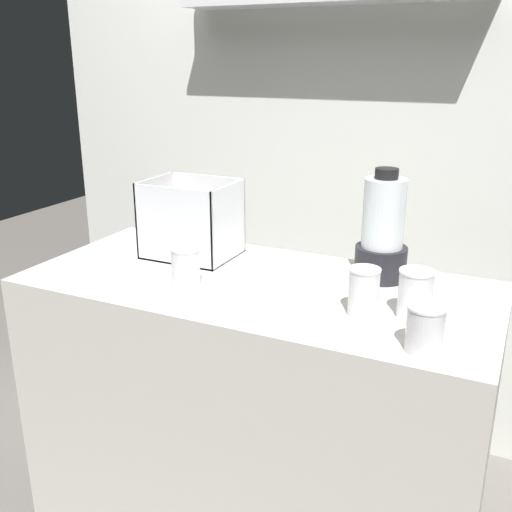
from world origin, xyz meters
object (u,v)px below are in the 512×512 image
(carrot_display_bin, at_px, (192,232))
(juice_cup_beet_right, at_px, (425,331))
(blender_pitcher, at_px, (382,234))
(juice_cup_mango_middle, at_px, (415,296))
(juice_cup_beet_far_left, at_px, (186,270))
(juice_cup_carrot_left, at_px, (364,295))

(carrot_display_bin, height_order, juice_cup_beet_right, carrot_display_bin)
(blender_pitcher, height_order, juice_cup_mango_middle, blender_pitcher)
(blender_pitcher, xyz_separation_m, juice_cup_beet_far_left, (-0.49, -0.31, -0.09))
(juice_cup_beet_right, bearing_deg, carrot_display_bin, 156.21)
(blender_pitcher, distance_m, juice_cup_beet_far_left, 0.59)
(juice_cup_carrot_left, height_order, juice_cup_mango_middle, same)
(blender_pitcher, distance_m, juice_cup_mango_middle, 0.30)
(juice_cup_carrot_left, bearing_deg, carrot_display_bin, 160.23)
(blender_pitcher, relative_size, juice_cup_beet_right, 3.01)
(juice_cup_beet_right, bearing_deg, juice_cup_beet_far_left, 171.14)
(juice_cup_beet_far_left, bearing_deg, juice_cup_carrot_left, 2.63)
(juice_cup_beet_far_left, distance_m, juice_cup_mango_middle, 0.65)
(juice_cup_beet_far_left, distance_m, juice_cup_beet_right, 0.71)
(carrot_display_bin, height_order, juice_cup_mango_middle, carrot_display_bin)
(blender_pitcher, bearing_deg, juice_cup_beet_far_left, -147.60)
(carrot_display_bin, relative_size, juice_cup_beet_right, 2.58)
(carrot_display_bin, height_order, blender_pitcher, blender_pitcher)
(juice_cup_beet_far_left, xyz_separation_m, juice_cup_mango_middle, (0.64, 0.07, 0.01))
(carrot_display_bin, bearing_deg, juice_cup_carrot_left, -19.77)
(carrot_display_bin, distance_m, juice_cup_mango_middle, 0.81)
(juice_cup_mango_middle, bearing_deg, carrot_display_bin, 166.05)
(carrot_display_bin, xyz_separation_m, juice_cup_beet_right, (0.84, -0.37, -0.03))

